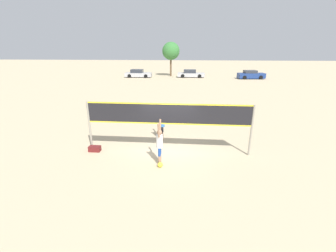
% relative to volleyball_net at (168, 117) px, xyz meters
% --- Properties ---
extents(ground_plane, '(200.00, 200.00, 0.00)m').
position_rel_volleyball_net_xyz_m(ground_plane, '(0.00, 0.00, -1.79)').
color(ground_plane, '#C6B28C').
extents(volleyball_net, '(7.79, 0.10, 2.43)m').
position_rel_volleyball_net_xyz_m(volleyball_net, '(0.00, 0.00, 0.00)').
color(volleyball_net, gray).
rests_on(volleyball_net, ground_plane).
extents(player_spiker, '(0.28, 0.68, 1.97)m').
position_rel_volleyball_net_xyz_m(player_spiker, '(-0.24, -1.27, -0.76)').
color(player_spiker, tan).
rests_on(player_spiker, ground_plane).
extents(player_blocker, '(0.28, 0.68, 1.95)m').
position_rel_volleyball_net_xyz_m(player_blocker, '(-0.46, 1.50, -0.78)').
color(player_blocker, beige).
rests_on(player_blocker, ground_plane).
extents(volleyball, '(0.22, 0.22, 0.22)m').
position_rel_volleyball_net_xyz_m(volleyball, '(-0.20, -1.54, -1.68)').
color(volleyball, yellow).
rests_on(volleyball, ground_plane).
extents(gear_bag, '(0.56, 0.31, 0.27)m').
position_rel_volleyball_net_xyz_m(gear_bag, '(-3.60, -0.26, -1.66)').
color(gear_bag, maroon).
rests_on(gear_bag, ground_plane).
extents(parked_car_near, '(4.76, 1.89, 1.40)m').
position_rel_volleyball_net_xyz_m(parked_car_near, '(-8.22, 30.61, -1.17)').
color(parked_car_near, '#B7B7BC').
rests_on(parked_car_near, ground_plane).
extents(parked_car_mid, '(4.59, 2.21, 1.44)m').
position_rel_volleyball_net_xyz_m(parked_car_mid, '(11.46, 30.23, -1.14)').
color(parked_car_mid, navy).
rests_on(parked_car_mid, ground_plane).
extents(parked_car_far, '(4.81, 1.99, 1.37)m').
position_rel_volleyball_net_xyz_m(parked_car_far, '(1.22, 31.42, -1.18)').
color(parked_car_far, '#B7B7BC').
rests_on(parked_car_far, ground_plane).
extents(tree_left_cluster, '(3.19, 3.19, 6.11)m').
position_rel_volleyball_net_xyz_m(tree_left_cluster, '(-2.52, 33.21, 2.70)').
color(tree_left_cluster, brown).
rests_on(tree_left_cluster, ground_plane).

